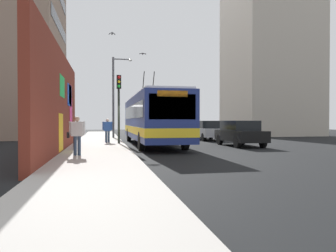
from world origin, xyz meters
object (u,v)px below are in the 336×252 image
object	(u,v)px
city_bus	(152,118)
street_lamp	(115,92)
parked_car_white	(189,128)
pedestrian_near_wall	(77,133)
parked_car_black	(240,133)
pedestrian_midblock	(107,129)
traffic_light	(119,97)
parked_car_silver	(207,130)

from	to	relation	value
city_bus	street_lamp	world-z (taller)	street_lamp
parked_car_white	pedestrian_near_wall	size ratio (longest dim) A/B	2.92
street_lamp	parked_car_black	bearing A→B (deg)	-141.25
street_lamp	parked_car_white	bearing A→B (deg)	-69.28
city_bus	pedestrian_midblock	xyz separation A→B (m)	(0.81, 2.84, -0.72)
traffic_light	street_lamp	bearing A→B (deg)	-0.61
parked_car_black	traffic_light	distance (m)	7.85
city_bus	pedestrian_near_wall	bearing A→B (deg)	149.24
parked_car_white	traffic_light	size ratio (longest dim) A/B	1.08
parked_car_black	pedestrian_midblock	size ratio (longest dim) A/B	2.72
parked_car_silver	traffic_light	xyz separation A→B (m)	(-4.61, 7.35, 2.20)
city_bus	parked_car_black	world-z (taller)	city_bus
parked_car_silver	street_lamp	xyz separation A→B (m)	(2.78, 7.27, 3.22)
traffic_light	parked_car_black	bearing A→B (deg)	-102.78
parked_car_silver	parked_car_white	bearing A→B (deg)	-0.00
city_bus	street_lamp	bearing A→B (deg)	16.42
parked_car_silver	traffic_light	world-z (taller)	traffic_light
parked_car_white	traffic_light	distance (m)	12.72
pedestrian_near_wall	parked_car_white	bearing A→B (deg)	-29.17
parked_car_silver	parked_car_white	world-z (taller)	same
parked_car_black	parked_car_white	size ratio (longest dim) A/B	0.91
parked_car_black	traffic_light	size ratio (longest dim) A/B	0.99
parked_car_silver	traffic_light	distance (m)	8.95
pedestrian_near_wall	street_lamp	size ratio (longest dim) A/B	0.23
parked_car_silver	parked_car_white	xyz separation A→B (m)	(5.53, -0.00, 0.01)
pedestrian_midblock	street_lamp	bearing A→B (deg)	-7.05
parked_car_silver	city_bus	bearing A→B (deg)	129.22
parked_car_silver	pedestrian_midblock	world-z (taller)	pedestrian_midblock
parked_car_silver	street_lamp	size ratio (longest dim) A/B	0.60
city_bus	parked_car_black	size ratio (longest dim) A/B	2.95
city_bus	pedestrian_midblock	world-z (taller)	city_bus
street_lamp	pedestrian_near_wall	bearing A→B (deg)	171.45
parked_car_black	pedestrian_near_wall	world-z (taller)	pedestrian_near_wall
parked_car_silver	parked_car_white	size ratio (longest dim) A/B	0.88
parked_car_black	pedestrian_midblock	world-z (taller)	pedestrian_midblock
city_bus	parked_car_black	xyz separation A→B (m)	(-2.03, -5.20, -0.94)
pedestrian_near_wall	city_bus	bearing A→B (deg)	-30.76
pedestrian_near_wall	parked_car_black	bearing A→B (deg)	-61.95
parked_car_black	pedestrian_near_wall	xyz separation A→B (m)	(-5.00, 9.38, 0.24)
pedestrian_midblock	parked_car_black	bearing A→B (deg)	-109.46
city_bus	street_lamp	distance (m)	7.67
street_lamp	parked_car_silver	bearing A→B (deg)	-110.95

